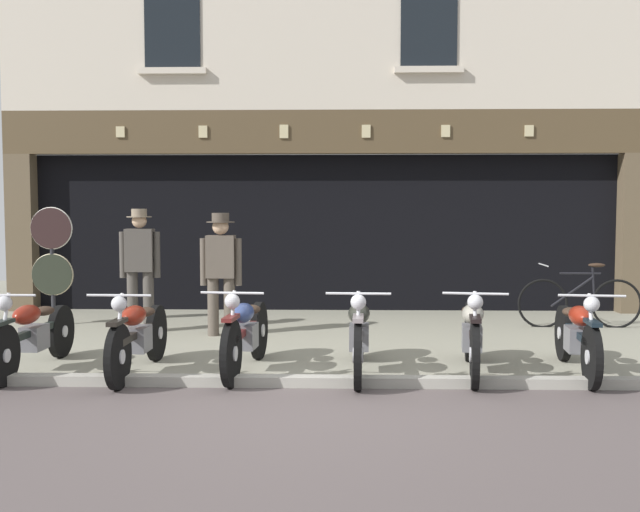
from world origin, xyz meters
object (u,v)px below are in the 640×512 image
Objects in this scene: motorcycle_center_left at (246,332)px; leaning_bicycle at (580,301)px; motorcycle_far_left at (33,333)px; shopkeeper_center at (221,267)px; motorcycle_center at (359,333)px; motorcycle_left at (138,334)px; motorcycle_center_right at (472,333)px; tyre_sign_pole at (52,253)px; advert_board_near at (478,215)px; salesman_left at (140,264)px; motorcycle_right at (577,334)px.

motorcycle_center_left is 1.12× the size of leaning_bicycle.
motorcycle_far_left is 1.20× the size of shopkeeper_center.
motorcycle_center_left is 1.19m from motorcycle_center.
motorcycle_center is (2.29, 0.08, 0.01)m from motorcycle_left.
motorcycle_center_left is at bearing 7.19° from motorcycle_center_right.
tyre_sign_pole reaches higher than shopkeeper_center.
shopkeeper_center is (-1.79, 2.20, 0.49)m from motorcycle_center.
salesman_left is at bearing -155.36° from advert_board_near.
motorcycle_right is 3.14m from leaning_bicycle.
motorcycle_right is (2.25, 0.03, -0.01)m from motorcycle_center.
motorcycle_left is at bearing 11.82° from motorcycle_center_left.
shopkeeper_center is at bearing -125.55° from motorcycle_far_left.
motorcycle_right is (5.69, -0.00, 0.01)m from motorcycle_far_left.
motorcycle_center_left is at bearing -178.08° from motorcycle_far_left.
motorcycle_right is at bearing -171.64° from motorcycle_center_right.
motorcycle_right is at bearing -177.12° from motorcycle_left.
salesman_left is 6.27m from leaning_bicycle.
salesman_left reaches higher than motorcycle_left.
motorcycle_center_right is (3.46, 0.10, 0.01)m from motorcycle_left.
advert_board_near reaches higher than motorcycle_center_left.
salesman_left is at bearing -22.58° from motorcycle_center_right.
tyre_sign_pole is (-2.10, 3.07, 0.64)m from motorcycle_left.
leaning_bicycle reaches higher than motorcycle_far_left.
tyre_sign_pole is 0.98× the size of leaning_bicycle.
leaning_bicycle is (2.10, 2.99, -0.05)m from motorcycle_center_right.
motorcycle_right is at bearing 153.51° from salesman_left.
motorcycle_center_left is at bearing 106.26° from shopkeeper_center.
motorcycle_center_right is 3.65m from leaning_bicycle.
motorcycle_center_left is 1.01× the size of motorcycle_right.
motorcycle_far_left is 7.33m from leaning_bicycle.
motorcycle_right is 4.89m from advert_board_near.
motorcycle_far_left is 1.14× the size of tyre_sign_pole.
tyre_sign_pole reaches higher than motorcycle_center.
motorcycle_center_left reaches higher than motorcycle_left.
advert_board_near is at bearing -93.53° from motorcycle_center_right.
motorcycle_center_left is at bearing 0.36° from motorcycle_center.
motorcycle_center_right is 4.98m from advert_board_near.
motorcycle_center_left is (1.10, 0.12, 0.01)m from motorcycle_left.
motorcycle_center_right is at bearing 147.93° from salesman_left.
motorcycle_center_right is at bearing 6.49° from motorcycle_right.
shopkeeper_center is at bearing -22.27° from motorcycle_right.
motorcycle_center_left is at bearing -172.08° from motorcycle_left.
motorcycle_center is 3.86m from salesman_left.
motorcycle_far_left is at bearing 1.99° from motorcycle_center.
motorcycle_center is at bearing 129.73° from shopkeeper_center.
leaning_bicycle reaches higher than motorcycle_center_right.
advert_board_near is (0.95, 4.75, 1.18)m from motorcycle_center_right.
leaning_bicycle is at bearing -149.45° from motorcycle_left.
salesman_left is at bearing -10.98° from shopkeeper_center.
salesman_left is at bearing -73.75° from motorcycle_left.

